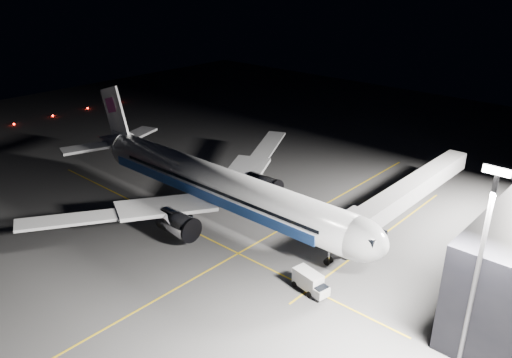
{
  "coord_description": "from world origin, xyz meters",
  "views": [
    {
      "loc": [
        50.62,
        -47.38,
        35.63
      ],
      "look_at": [
        4.03,
        4.21,
        6.0
      ],
      "focal_mm": 35.0,
      "sensor_mm": 36.0,
      "label": 1
    }
  ],
  "objects": [
    {
      "name": "ground",
      "position": [
        0.0,
        0.0,
        0.0
      ],
      "size": [
        200.0,
        200.0,
        0.0
      ],
      "primitive_type": "plane",
      "color": "#4C4C4F",
      "rests_on": "ground"
    },
    {
      "name": "guide_line_main",
      "position": [
        10.0,
        0.0,
        0.01
      ],
      "size": [
        0.25,
        80.0,
        0.01
      ],
      "primitive_type": "cube",
      "color": "gold",
      "rests_on": "ground"
    },
    {
      "name": "guide_line_cross",
      "position": [
        0.0,
        -6.0,
        0.01
      ],
      "size": [
        70.0,
        0.25,
        0.01
      ],
      "primitive_type": "cube",
      "color": "gold",
      "rests_on": "ground"
    },
    {
      "name": "guide_line_side",
      "position": [
        22.0,
        10.0,
        0.01
      ],
      "size": [
        0.25,
        40.0,
        0.01
      ],
      "primitive_type": "cube",
      "color": "gold",
      "rests_on": "ground"
    },
    {
      "name": "airliner",
      "position": [
        -1.08,
        0.0,
        5.16
      ],
      "size": [
        61.48,
        54.22,
        16.64
      ],
      "color": "silver",
      "rests_on": "ground"
    },
    {
      "name": "jet_bridge",
      "position": [
        22.0,
        18.06,
        4.58
      ],
      "size": [
        3.6,
        34.4,
        6.3
      ],
      "color": "#B2B2B7",
      "rests_on": "ground"
    },
    {
      "name": "floodlight_mast_south",
      "position": [
        40.0,
        -6.01,
        12.37
      ],
      "size": [
        2.4,
        0.67,
        20.7
      ],
      "color": "#59595E",
      "rests_on": "ground"
    },
    {
      "name": "taxiway_lights",
      "position": [
        -72.0,
        0.0,
        0.22
      ],
      "size": [
        0.44,
        60.44,
        0.44
      ],
      "color": "#FF140A",
      "rests_on": "ground"
    },
    {
      "name": "service_truck",
      "position": [
        22.23,
        -6.32,
        1.3
      ],
      "size": [
        5.03,
        2.75,
        2.44
      ],
      "rotation": [
        0.0,
        0.0,
        -0.18
      ],
      "color": "silver",
      "rests_on": "ground"
    },
    {
      "name": "baggage_tug",
      "position": [
        -8.58,
        19.05,
        0.75
      ],
      "size": [
        2.47,
        2.1,
        1.62
      ],
      "rotation": [
        0.0,
        0.0,
        -0.15
      ],
      "color": "black",
      "rests_on": "ground"
    },
    {
      "name": "safety_cone_a",
      "position": [
        -7.15,
        4.0,
        0.31
      ],
      "size": [
        0.42,
        0.42,
        0.63
      ],
      "primitive_type": "cone",
      "color": "#E35009",
      "rests_on": "ground"
    },
    {
      "name": "safety_cone_b",
      "position": [
        -3.68,
        4.0,
        0.29
      ],
      "size": [
        0.38,
        0.38,
        0.57
      ],
      "primitive_type": "cone",
      "color": "#E35009",
      "rests_on": "ground"
    },
    {
      "name": "safety_cone_c",
      "position": [
        1.07,
        5.94,
        0.26
      ],
      "size": [
        0.35,
        0.35,
        0.52
      ],
      "primitive_type": "cone",
      "color": "#E35009",
      "rests_on": "ground"
    }
  ]
}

